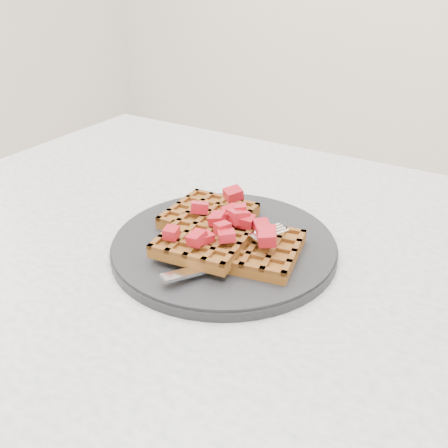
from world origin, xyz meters
name	(u,v)px	position (x,y,z in m)	size (l,w,h in m)	color
table	(269,325)	(0.00, 0.00, 0.64)	(1.20, 0.80, 0.75)	silver
plate	(224,245)	(-0.06, -0.02, 0.76)	(0.29, 0.29, 0.02)	black
waffles	(223,234)	(-0.06, -0.02, 0.78)	(0.21, 0.19, 0.03)	brown
strawberry_pile	(224,214)	(-0.06, -0.02, 0.80)	(0.15, 0.15, 0.02)	#8E000D
fork	(236,257)	(-0.02, -0.06, 0.77)	(0.02, 0.18, 0.02)	silver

